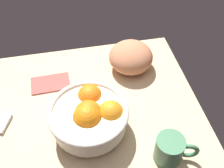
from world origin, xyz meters
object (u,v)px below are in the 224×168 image
(bread_loaf, at_px, (131,57))
(mug, at_px, (170,149))
(napkin_folded, at_px, (50,83))
(fruit_bowl, at_px, (90,115))

(bread_loaf, bearing_deg, mug, 92.49)
(napkin_folded, bearing_deg, bread_loaf, -174.31)
(napkin_folded, distance_m, mug, 0.45)
(fruit_bowl, distance_m, bread_loaf, 0.29)
(bread_loaf, relative_size, napkin_folded, 1.22)
(fruit_bowl, relative_size, mug, 1.96)
(fruit_bowl, bearing_deg, mug, 144.27)
(bread_loaf, height_order, napkin_folded, bread_loaf)
(mug, bearing_deg, bread_loaf, -87.51)
(fruit_bowl, height_order, mug, fruit_bowl)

